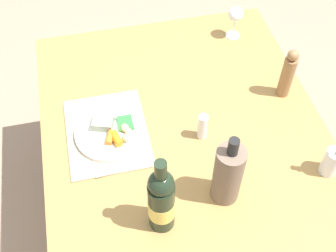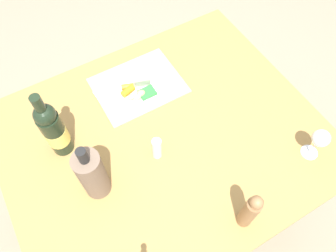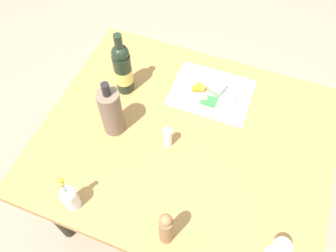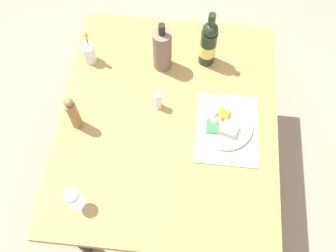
# 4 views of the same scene
# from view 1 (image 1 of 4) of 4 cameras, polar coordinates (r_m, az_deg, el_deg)

# --- Properties ---
(ground_plane) EXTENTS (8.00, 8.00, 0.00)m
(ground_plane) POSITION_cam_1_polar(r_m,az_deg,el_deg) (2.25, 1.51, -11.55)
(ground_plane) COLOR gray
(dining_table) EXTENTS (1.27, 1.06, 0.72)m
(dining_table) POSITION_cam_1_polar(r_m,az_deg,el_deg) (1.71, 1.95, -1.70)
(dining_table) COLOR #A07840
(dining_table) RESTS_ON ground_plane
(placemat) EXTENTS (0.38, 0.30, 0.01)m
(placemat) POSITION_cam_1_polar(r_m,az_deg,el_deg) (1.64, -8.04, -0.83)
(placemat) COLOR tan
(placemat) RESTS_ON dining_table
(dinner_plate) EXTENTS (0.27, 0.27, 0.05)m
(dinner_plate) POSITION_cam_1_polar(r_m,az_deg,el_deg) (1.62, -7.52, -0.68)
(dinner_plate) COLOR white
(dinner_plate) RESTS_ON placemat
(fork) EXTENTS (0.03, 0.21, 0.00)m
(fork) POSITION_cam_1_polar(r_m,az_deg,el_deg) (1.73, -8.39, 3.11)
(fork) COLOR silver
(fork) RESTS_ON placemat
(knife) EXTENTS (0.03, 0.18, 0.00)m
(knife) POSITION_cam_1_polar(r_m,az_deg,el_deg) (1.53, -6.23, -5.66)
(knife) COLOR silver
(knife) RESTS_ON placemat
(wine_glass) EXTENTS (0.07, 0.07, 0.15)m
(wine_glass) POSITION_cam_1_polar(r_m,az_deg,el_deg) (1.97, 8.91, 14.20)
(wine_glass) COLOR white
(wine_glass) RESTS_ON dining_table
(flower_vase) EXTENTS (0.06, 0.06, 0.22)m
(flower_vase) POSITION_cam_1_polar(r_m,az_deg,el_deg) (1.57, 20.85, -4.28)
(flower_vase) COLOR silver
(flower_vase) RESTS_ON dining_table
(cooler_bottle) EXTENTS (0.09, 0.09, 0.30)m
(cooler_bottle) POSITION_cam_1_polar(r_m,az_deg,el_deg) (1.38, 7.91, -6.28)
(cooler_bottle) COLOR #715D4C
(cooler_bottle) RESTS_ON dining_table
(pepper_mill) EXTENTS (0.05, 0.05, 0.22)m
(pepper_mill) POSITION_cam_1_polar(r_m,az_deg,el_deg) (1.74, 15.50, 6.62)
(pepper_mill) COLOR olive
(pepper_mill) RESTS_ON dining_table
(wine_bottle) EXTENTS (0.08, 0.08, 0.34)m
(wine_bottle) POSITION_cam_1_polar(r_m,az_deg,el_deg) (1.31, -0.88, -9.79)
(wine_bottle) COLOR black
(wine_bottle) RESTS_ON dining_table
(salt_shaker) EXTENTS (0.04, 0.04, 0.11)m
(salt_shaker) POSITION_cam_1_polar(r_m,az_deg,el_deg) (1.57, 4.59, -0.09)
(salt_shaker) COLOR white
(salt_shaker) RESTS_ON dining_table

